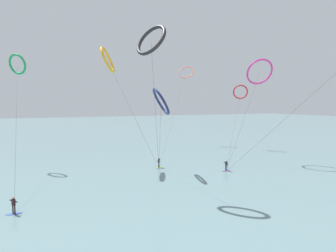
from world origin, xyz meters
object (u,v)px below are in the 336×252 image
(kite_magenta, at_px, (260,72))
(kite_coral, at_px, (186,72))
(surfer_violet, at_px, (226,166))
(kite_amber, at_px, (108,60))
(surfer_cobalt, at_px, (14,206))
(surfer_lime, at_px, (159,163))
(kite_crimson, at_px, (240,92))
(kite_emerald, at_px, (17,64))
(kite_charcoal, at_px, (151,40))
(kite_navy, at_px, (161,102))

(kite_magenta, xyz_separation_m, kite_coral, (-2.42, 24.12, 2.42))
(surfer_violet, bearing_deg, kite_amber, -128.47)
(surfer_cobalt, distance_m, surfer_lime, 21.94)
(kite_crimson, bearing_deg, kite_emerald, 34.61)
(surfer_cobalt, bearing_deg, surfer_lime, 78.96)
(surfer_lime, bearing_deg, kite_coral, -3.51)
(kite_coral, xyz_separation_m, kite_amber, (-23.29, -17.73, -1.00))
(kite_magenta, distance_m, kite_amber, 26.53)
(kite_charcoal, bearing_deg, kite_crimson, 100.29)
(kite_navy, bearing_deg, kite_crimson, -52.35)
(surfer_cobalt, distance_m, kite_crimson, 50.06)
(kite_magenta, relative_size, kite_navy, 1.43)
(kite_emerald, bearing_deg, kite_charcoal, 167.88)
(surfer_violet, height_order, kite_navy, kite_navy)
(surfer_violet, distance_m, kite_magenta, 18.61)
(surfer_violet, distance_m, kite_crimson, 25.86)
(kite_navy, bearing_deg, kite_emerald, 67.09)
(surfer_violet, bearing_deg, kite_crimson, 131.68)
(surfer_violet, height_order, kite_charcoal, kite_charcoal)
(kite_navy, bearing_deg, kite_charcoal, 160.85)
(kite_crimson, xyz_separation_m, kite_emerald, (-45.07, 0.29, 3.72))
(surfer_lime, distance_m, kite_charcoal, 19.95)
(kite_emerald, bearing_deg, surfer_lime, -168.29)
(surfer_violet, xyz_separation_m, kite_amber, (-15.94, 10.51, 16.71))
(kite_magenta, xyz_separation_m, kite_charcoal, (-23.20, -7.69, 1.67))
(kite_magenta, height_order, kite_amber, kite_amber)
(kite_magenta, xyz_separation_m, kite_crimson, (5.80, 12.44, -2.96))
(kite_coral, height_order, kite_amber, kite_coral)
(surfer_lime, relative_size, kite_coral, 0.07)
(surfer_cobalt, relative_size, kite_amber, 0.09)
(kite_magenta, relative_size, kite_charcoal, 0.93)
(surfer_violet, xyz_separation_m, surfer_cobalt, (-27.77, -5.24, 0.00))
(kite_emerald, bearing_deg, surfer_cobalt, 134.15)
(surfer_violet, distance_m, kite_charcoal, 21.92)
(kite_amber, height_order, kite_navy, kite_amber)
(surfer_cobalt, distance_m, kite_navy, 22.76)
(kite_magenta, bearing_deg, surfer_violet, 37.74)
(surfer_lime, bearing_deg, kite_magenta, -62.97)
(kite_magenta, bearing_deg, kite_coral, -69.38)
(kite_crimson, height_order, kite_amber, kite_amber)
(kite_amber, distance_m, kite_emerald, 14.98)
(kite_crimson, relative_size, kite_emerald, 0.76)
(kite_charcoal, distance_m, kite_emerald, 26.01)
(kite_charcoal, height_order, kite_navy, kite_charcoal)
(surfer_lime, bearing_deg, kite_amber, 89.39)
(surfer_violet, height_order, kite_amber, kite_amber)
(surfer_cobalt, bearing_deg, surfer_violet, 59.12)
(surfer_violet, relative_size, surfer_lime, 1.00)
(surfer_violet, height_order, kite_crimson, kite_crimson)
(surfer_violet, xyz_separation_m, kite_charcoal, (-13.42, -3.57, 16.95))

